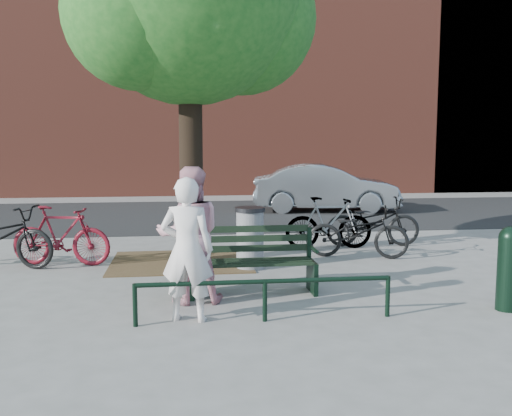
{
  "coord_description": "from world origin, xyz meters",
  "views": [
    {
      "loc": [
        -0.92,
        -7.65,
        2.13
      ],
      "look_at": [
        0.17,
        1.0,
        1.08
      ],
      "focal_mm": 40.0,
      "sensor_mm": 36.0,
      "label": 1
    }
  ],
  "objects": [
    {
      "name": "parked_car",
      "position": [
        3.22,
        8.78,
        0.7
      ],
      "size": [
        4.44,
        2.11,
        1.4
      ],
      "primitive_type": "imported",
      "rotation": [
        0.0,
        0.0,
        1.42
      ],
      "color": "slate",
      "rests_on": "ground"
    },
    {
      "name": "bicycle_d",
      "position": [
        1.87,
        3.08,
        0.51
      ],
      "size": [
        1.72,
        0.54,
        1.02
      ],
      "primitive_type": "imported",
      "rotation": [
        0.0,
        0.0,
        1.54
      ],
      "color": "gray",
      "rests_on": "ground"
    },
    {
      "name": "bollard",
      "position": [
        3.09,
        -1.13,
        0.57
      ],
      "size": [
        0.29,
        0.29,
        1.06
      ],
      "color": "black",
      "rests_on": "ground"
    },
    {
      "name": "litter_bin",
      "position": [
        0.14,
        1.58,
        0.52
      ],
      "size": [
        0.5,
        0.5,
        1.02
      ],
      "color": "gray",
      "rests_on": "ground"
    },
    {
      "name": "person_left",
      "position": [
        -0.9,
        -1.05,
        0.85
      ],
      "size": [
        0.7,
        0.54,
        1.71
      ],
      "primitive_type": "imported",
      "rotation": [
        0.0,
        0.0,
        2.91
      ],
      "color": "silver",
      "rests_on": "ground"
    },
    {
      "name": "person_right",
      "position": [
        -0.86,
        -0.28,
        0.89
      ],
      "size": [
        0.89,
        0.71,
        1.79
      ],
      "primitive_type": "imported",
      "rotation": [
        0.0,
        0.0,
        3.17
      ],
      "color": "#CA8B97",
      "rests_on": "ground"
    },
    {
      "name": "dirt_pit",
      "position": [
        -1.0,
        2.2,
        0.01
      ],
      "size": [
        2.4,
        2.0,
        0.02
      ],
      "primitive_type": "cube",
      "color": "brown",
      "rests_on": "ground"
    },
    {
      "name": "ground",
      "position": [
        0.0,
        0.0,
        0.0
      ],
      "size": [
        90.0,
        90.0,
        0.0
      ],
      "primitive_type": "plane",
      "color": "gray",
      "rests_on": "ground"
    },
    {
      "name": "bicycle_b",
      "position": [
        -3.01,
        2.2,
        0.51
      ],
      "size": [
        1.76,
        0.81,
        1.02
      ],
      "primitive_type": "imported",
      "rotation": [
        0.0,
        0.0,
        1.37
      ],
      "color": "#5B0D17",
      "rests_on": "ground"
    },
    {
      "name": "park_bench",
      "position": [
        -0.0,
        0.08,
        0.48
      ],
      "size": [
        1.74,
        0.54,
        0.97
      ],
      "color": "black",
      "rests_on": "ground"
    },
    {
      "name": "bicycle_a",
      "position": [
        -4.0,
        2.2,
        0.52
      ],
      "size": [
        2.11,
        1.3,
        1.04
      ],
      "primitive_type": "imported",
      "rotation": [
        0.0,
        0.0,
        1.24
      ],
      "color": "black",
      "rests_on": "ground"
    },
    {
      "name": "townhouse_row",
      "position": [
        0.17,
        16.0,
        6.25
      ],
      "size": [
        45.0,
        4.0,
        14.0
      ],
      "color": "brown",
      "rests_on": "ground"
    },
    {
      "name": "street_tree",
      "position": [
        -0.75,
        2.2,
        4.42
      ],
      "size": [
        4.2,
        3.8,
        6.5
      ],
      "color": "black",
      "rests_on": "ground"
    },
    {
      "name": "bicycle_c",
      "position": [
        2.18,
        2.2,
        0.47
      ],
      "size": [
        1.91,
        1.13,
        0.95
      ],
      "primitive_type": "imported",
      "rotation": [
        0.0,
        0.0,
        1.27
      ],
      "color": "black",
      "rests_on": "ground"
    },
    {
      "name": "bicycle_e",
      "position": [
        2.82,
        3.27,
        0.49
      ],
      "size": [
        1.93,
        0.84,
        0.98
      ],
      "primitive_type": "imported",
      "rotation": [
        0.0,
        0.0,
        1.47
      ],
      "color": "black",
      "rests_on": "ground"
    },
    {
      "name": "guard_railing",
      "position": [
        0.0,
        -1.2,
        0.4
      ],
      "size": [
        3.06,
        0.06,
        0.51
      ],
      "color": "black",
      "rests_on": "ground"
    },
    {
      "name": "road",
      "position": [
        0.0,
        8.5,
        0.01
      ],
      "size": [
        40.0,
        7.0,
        0.01
      ],
      "primitive_type": "cube",
      "color": "black",
      "rests_on": "ground"
    }
  ]
}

